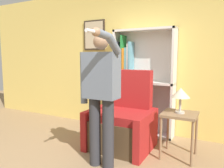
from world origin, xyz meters
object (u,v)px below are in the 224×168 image
bookcase (136,84)px  person_standing (101,92)px  side_table (180,121)px  table_lamp (181,94)px  armchair (123,123)px

bookcase → person_standing: 1.47m
bookcase → person_standing: (0.10, -1.46, 0.06)m
person_standing → side_table: person_standing is taller
side_table → table_lamp: 0.39m
armchair → person_standing: bearing=-87.8°
person_standing → side_table: bearing=41.7°
armchair → person_standing: size_ratio=0.71×
side_table → table_lamp: size_ratio=1.81×
side_table → bookcase: bearing=143.2°
person_standing → armchair: bearing=92.2°
bookcase → armchair: bookcase is taller
bookcase → armchair: 0.92m
person_standing → table_lamp: size_ratio=4.80×
person_standing → side_table: size_ratio=2.66×
person_standing → table_lamp: 1.14m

